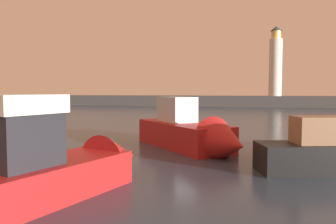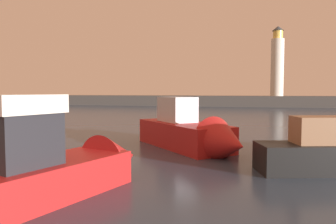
# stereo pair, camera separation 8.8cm
# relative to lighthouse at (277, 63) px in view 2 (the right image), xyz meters

# --- Properties ---
(ground_plane) EXTENTS (220.00, 220.00, 0.00)m
(ground_plane) POSITION_rel_lighthouse_xyz_m (-6.35, -30.07, -7.83)
(ground_plane) COLOR #2D3D51
(breakwater) EXTENTS (72.74, 6.29, 1.93)m
(breakwater) POSITION_rel_lighthouse_xyz_m (-6.35, 0.00, -6.86)
(breakwater) COLOR #423F3D
(breakwater) RESTS_ON ground_plane
(lighthouse) EXTENTS (2.26, 2.26, 12.46)m
(lighthouse) POSITION_rel_lighthouse_xyz_m (0.00, 0.00, 0.00)
(lighthouse) COLOR silver
(lighthouse) RESTS_ON breakwater
(motorboat_0) EXTENTS (6.61, 6.92, 2.89)m
(motorboat_0) POSITION_rel_lighthouse_xyz_m (-7.25, -46.65, -7.04)
(motorboat_0) COLOR #B21E1E
(motorboat_0) RESTS_ON ground_plane
(motorboat_1) EXTENTS (3.67, 6.54, 3.12)m
(motorboat_1) POSITION_rel_lighthouse_xyz_m (-9.65, -53.84, -7.05)
(motorboat_1) COLOR #B21E1E
(motorboat_1) RESTS_ON ground_plane
(mooring_buoy) EXTENTS (0.77, 0.77, 0.77)m
(mooring_buoy) POSITION_rel_lighthouse_xyz_m (-15.81, -46.38, -7.44)
(mooring_buoy) COLOR red
(mooring_buoy) RESTS_ON ground_plane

